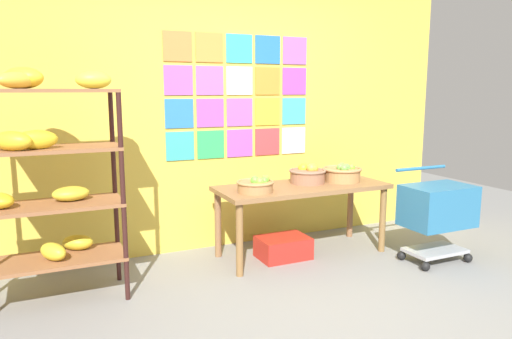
{
  "coord_description": "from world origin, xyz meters",
  "views": [
    {
      "loc": [
        -1.71,
        -2.49,
        1.52
      ],
      "look_at": [
        -0.14,
        0.93,
        0.89
      ],
      "focal_mm": 33.33,
      "sensor_mm": 36.0,
      "label": 1
    }
  ],
  "objects_px": {
    "banana_shelf_unit": "(45,166)",
    "shopping_cart": "(437,209)",
    "fruit_basket_centre": "(256,185)",
    "produce_crate_under_table": "(283,247)",
    "display_table": "(302,194)",
    "fruit_basket_back_left": "(308,175)",
    "fruit_basket_back_right": "(342,173)"
  },
  "relations": [
    {
      "from": "display_table",
      "to": "fruit_basket_back_right",
      "type": "height_order",
      "value": "fruit_basket_back_right"
    },
    {
      "from": "display_table",
      "to": "produce_crate_under_table",
      "type": "distance_m",
      "value": 0.52
    },
    {
      "from": "fruit_basket_centre",
      "to": "shopping_cart",
      "type": "height_order",
      "value": "shopping_cart"
    },
    {
      "from": "shopping_cart",
      "to": "produce_crate_under_table",
      "type": "bearing_deg",
      "value": 163.65
    },
    {
      "from": "shopping_cart",
      "to": "fruit_basket_back_right",
      "type": "bearing_deg",
      "value": 140.41
    },
    {
      "from": "fruit_basket_back_left",
      "to": "produce_crate_under_table",
      "type": "bearing_deg",
      "value": -161.68
    },
    {
      "from": "banana_shelf_unit",
      "to": "shopping_cart",
      "type": "bearing_deg",
      "value": -9.99
    },
    {
      "from": "fruit_basket_back_left",
      "to": "fruit_basket_back_right",
      "type": "height_order",
      "value": "fruit_basket_back_left"
    },
    {
      "from": "banana_shelf_unit",
      "to": "fruit_basket_centre",
      "type": "bearing_deg",
      "value": 0.75
    },
    {
      "from": "banana_shelf_unit",
      "to": "fruit_basket_back_right",
      "type": "bearing_deg",
      "value": 2.88
    },
    {
      "from": "produce_crate_under_table",
      "to": "shopping_cart",
      "type": "distance_m",
      "value": 1.41
    },
    {
      "from": "fruit_basket_back_right",
      "to": "display_table",
      "type": "bearing_deg",
      "value": -177.88
    },
    {
      "from": "display_table",
      "to": "fruit_basket_centre",
      "type": "xyz_separation_m",
      "value": [
        -0.51,
        -0.09,
        0.14
      ]
    },
    {
      "from": "display_table",
      "to": "shopping_cart",
      "type": "bearing_deg",
      "value": -33.8
    },
    {
      "from": "banana_shelf_unit",
      "to": "fruit_basket_back_right",
      "type": "xyz_separation_m",
      "value": [
        2.59,
        0.13,
        -0.26
      ]
    },
    {
      "from": "banana_shelf_unit",
      "to": "shopping_cart",
      "type": "xyz_separation_m",
      "value": [
        3.13,
        -0.55,
        -0.51
      ]
    },
    {
      "from": "banana_shelf_unit",
      "to": "fruit_basket_back_right",
      "type": "relative_size",
      "value": 4.5
    },
    {
      "from": "banana_shelf_unit",
      "to": "produce_crate_under_table",
      "type": "relative_size",
      "value": 3.67
    },
    {
      "from": "display_table",
      "to": "produce_crate_under_table",
      "type": "bearing_deg",
      "value": -173.55
    },
    {
      "from": "fruit_basket_back_right",
      "to": "shopping_cart",
      "type": "height_order",
      "value": "fruit_basket_back_right"
    },
    {
      "from": "banana_shelf_unit",
      "to": "fruit_basket_back_right",
      "type": "height_order",
      "value": "banana_shelf_unit"
    },
    {
      "from": "fruit_basket_back_right",
      "to": "shopping_cart",
      "type": "distance_m",
      "value": 0.91
    },
    {
      "from": "fruit_basket_back_left",
      "to": "display_table",
      "type": "bearing_deg",
      "value": -142.68
    },
    {
      "from": "fruit_basket_back_left",
      "to": "fruit_basket_back_right",
      "type": "xyz_separation_m",
      "value": [
        0.35,
        -0.06,
        0.0
      ]
    },
    {
      "from": "display_table",
      "to": "shopping_cart",
      "type": "height_order",
      "value": "shopping_cart"
    },
    {
      "from": "banana_shelf_unit",
      "to": "display_table",
      "type": "bearing_deg",
      "value": 3.04
    },
    {
      "from": "fruit_basket_back_right",
      "to": "produce_crate_under_table",
      "type": "relative_size",
      "value": 0.82
    },
    {
      "from": "banana_shelf_unit",
      "to": "fruit_basket_back_left",
      "type": "height_order",
      "value": "banana_shelf_unit"
    },
    {
      "from": "fruit_basket_centre",
      "to": "display_table",
      "type": "bearing_deg",
      "value": 10.3
    },
    {
      "from": "banana_shelf_unit",
      "to": "fruit_basket_back_left",
      "type": "bearing_deg",
      "value": 4.9
    },
    {
      "from": "fruit_basket_back_right",
      "to": "shopping_cart",
      "type": "xyz_separation_m",
      "value": [
        0.54,
        -0.68,
        -0.26
      ]
    },
    {
      "from": "fruit_basket_centre",
      "to": "shopping_cart",
      "type": "xyz_separation_m",
      "value": [
        1.5,
        -0.57,
        -0.24
      ]
    }
  ]
}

